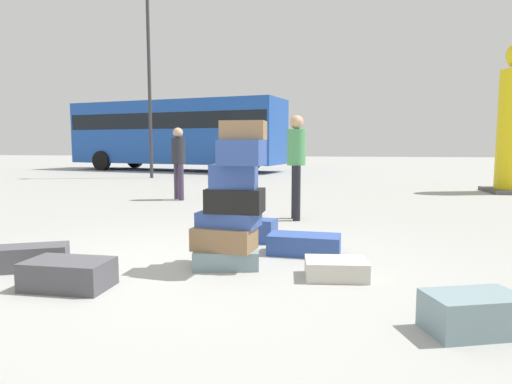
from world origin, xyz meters
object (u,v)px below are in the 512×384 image
suitcase_charcoal_foreground_near (68,274)px  suitcase_charcoal_right_side (25,258)px  suitcase_navy_foreground_far (247,229)px  lamp_post (149,51)px  suitcase_slate_white_trunk (473,313)px  suitcase_cream_upright_blue (336,269)px  person_bearded_onlooker (296,157)px  suitcase_tower (231,209)px  person_tourist_with_camera (178,157)px  suitcase_navy_behind_tower (304,244)px  parked_bus (176,131)px

suitcase_charcoal_foreground_near → suitcase_charcoal_right_side: bearing=150.1°
suitcase_navy_foreground_far → lamp_post: (-5.29, 9.84, 4.36)m
suitcase_slate_white_trunk → suitcase_cream_upright_blue: suitcase_slate_white_trunk is taller
suitcase_slate_white_trunk → person_bearded_onlooker: (-1.45, 4.22, 0.88)m
suitcase_cream_upright_blue → suitcase_charcoal_right_side: size_ratio=0.72×
suitcase_tower → suitcase_slate_white_trunk: (1.88, -1.26, -0.47)m
suitcase_slate_white_trunk → suitcase_charcoal_foreground_near: 3.16m
person_tourist_with_camera → lamp_post: bearing=163.3°
person_tourist_with_camera → suitcase_navy_behind_tower: bearing=-10.2°
suitcase_charcoal_right_side → suitcase_navy_foreground_far: bearing=16.0°
suitcase_slate_white_trunk → suitcase_navy_foreground_far: (-1.96, 2.51, 0.01)m
suitcase_charcoal_right_side → person_tourist_with_camera: size_ratio=0.49×
person_tourist_with_camera → lamp_post: (-3.07, 5.95, 3.56)m
suitcase_navy_behind_tower → person_bearded_onlooker: size_ratio=0.47×
suitcase_navy_behind_tower → suitcase_charcoal_foreground_near: suitcase_charcoal_foreground_near is taller
suitcase_charcoal_foreground_near → suitcase_cream_upright_blue: (2.27, 0.65, -0.04)m
suitcase_navy_foreground_far → lamp_post: lamp_post is taller
suitcase_tower → suitcase_cream_upright_blue: (1.02, -0.18, -0.51)m
suitcase_navy_behind_tower → suitcase_charcoal_foreground_near: (-1.94, -1.50, 0.01)m
suitcase_tower → suitcase_slate_white_trunk: 2.31m
lamp_post → suitcase_tower: bearing=-64.2°
suitcase_charcoal_right_side → person_tourist_with_camera: person_tourist_with_camera is taller
suitcase_charcoal_foreground_near → person_tourist_with_camera: size_ratio=0.45×
suitcase_charcoal_foreground_near → person_tourist_with_camera: bearing=101.3°
suitcase_navy_foreground_far → suitcase_cream_upright_blue: 1.81m
suitcase_charcoal_foreground_near → person_tourist_with_camera: (-1.05, 5.98, 0.82)m
suitcase_navy_behind_tower → person_tourist_with_camera: bearing=128.1°
suitcase_navy_behind_tower → person_bearded_onlooker: 2.48m
suitcase_slate_white_trunk → suitcase_charcoal_right_side: 3.97m
person_bearded_onlooker → suitcase_charcoal_right_side: bearing=-47.0°
suitcase_navy_foreground_far → person_tourist_with_camera: person_tourist_with_camera is taller
suitcase_tower → parked_bus: 16.82m
suitcase_slate_white_trunk → suitcase_cream_upright_blue: size_ratio=1.08×
lamp_post → person_tourist_with_camera: bearing=-62.8°
suitcase_charcoal_right_side → parked_bus: size_ratio=0.07×
suitcase_charcoal_right_side → person_bearded_onlooker: 4.23m
suitcase_navy_behind_tower → suitcase_charcoal_foreground_near: 2.45m
suitcase_tower → person_tourist_with_camera: (-2.30, 5.14, 0.35)m
suitcase_navy_foreground_far → suitcase_charcoal_right_side: bearing=-127.8°
suitcase_navy_behind_tower → suitcase_charcoal_right_side: suitcase_charcoal_right_side is taller
suitcase_slate_white_trunk → suitcase_navy_foreground_far: 3.18m
suitcase_navy_behind_tower → lamp_post: size_ratio=0.11×
suitcase_tower → suitcase_navy_foreground_far: suitcase_tower is taller
suitcase_navy_foreground_far → lamp_post: 11.99m
suitcase_tower → suitcase_slate_white_trunk: suitcase_tower is taller
suitcase_charcoal_foreground_near → suitcase_cream_upright_blue: bearing=17.4°
suitcase_cream_upright_blue → suitcase_navy_foreground_far: bearing=122.2°
suitcase_navy_foreground_far → lamp_post: bearing=130.0°
suitcase_navy_foreground_far → lamp_post: size_ratio=0.11×
suitcase_cream_upright_blue → suitcase_charcoal_right_side: 3.02m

